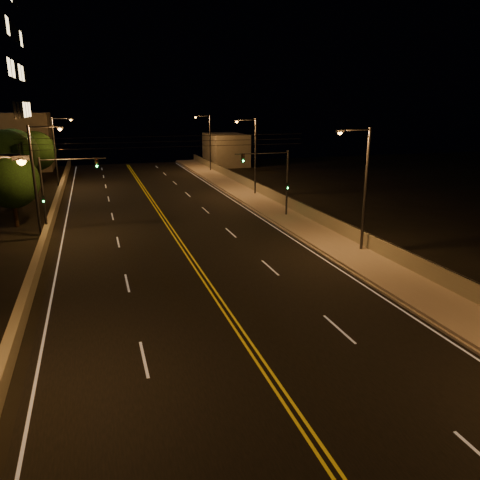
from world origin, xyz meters
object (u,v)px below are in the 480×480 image
object	(u,v)px
streetlight_6	(57,148)
streetlight_1	(362,182)
streetlight_2	(253,152)
tree_1	(7,158)
traffic_signal_right	(277,176)
streetlight_5	(38,174)
tree_0	(11,181)
tree_2	(14,154)
traffic_signal_left	(56,186)
streetlight_3	(208,139)
tree_3	(36,151)

from	to	relation	value
streetlight_6	streetlight_1	bearing A→B (deg)	-58.61
streetlight_2	tree_1	size ratio (longest dim) A/B	1.12
streetlight_6	traffic_signal_right	world-z (taller)	streetlight_6
streetlight_5	tree_0	world-z (taller)	streetlight_5
streetlight_2	streetlight_6	bearing A→B (deg)	150.26
streetlight_6	tree_1	distance (m)	10.12
streetlight_5	tree_1	xyz separation A→B (m)	(-4.37, 15.15, -0.16)
streetlight_2	tree_2	xyz separation A→B (m)	(-25.94, 9.02, -0.27)
streetlight_1	traffic_signal_left	world-z (taller)	streetlight_1
streetlight_2	streetlight_3	distance (m)	21.36
streetlight_2	traffic_signal_left	bearing A→B (deg)	-151.24
tree_1	tree_0	bearing A→B (deg)	-80.56
traffic_signal_right	tree_1	size ratio (longest dim) A/B	0.80
tree_3	streetlight_3	bearing A→B (deg)	11.17
streetlight_2	tree_0	bearing A→B (deg)	-162.93
tree_3	tree_1	bearing A→B (deg)	-96.06
streetlight_6	traffic_signal_right	size ratio (longest dim) A/B	1.40
tree_0	tree_2	bearing A→B (deg)	96.58
traffic_signal_left	tree_0	bearing A→B (deg)	134.69
streetlight_6	tree_3	world-z (taller)	streetlight_6
streetlight_1	tree_1	bearing A→B (deg)	134.79
streetlight_5	streetlight_6	xyz separation A→B (m)	(0.00, 24.27, 0.00)
streetlight_3	tree_1	xyz separation A→B (m)	(-25.79, -18.24, -0.16)
tree_0	tree_3	size ratio (longest dim) A/B	0.90
tree_0	traffic_signal_left	bearing A→B (deg)	-45.31
streetlight_1	streetlight_5	size ratio (longest dim) A/B	1.00
streetlight_3	traffic_signal_right	bearing A→B (deg)	-92.64
traffic_signal_right	tree_1	distance (m)	28.19
streetlight_1	tree_3	distance (m)	46.35
streetlight_6	tree_2	world-z (taller)	streetlight_6
traffic_signal_right	tree_1	world-z (taller)	tree_1
tree_2	tree_3	xyz separation A→B (m)	(1.57, 7.53, -0.41)
tree_1	streetlight_2	bearing A→B (deg)	-6.89
streetlight_2	tree_0	xyz separation A→B (m)	(-24.05, -7.38, -1.11)
streetlight_3	tree_1	world-z (taller)	streetlight_3
traffic_signal_left	tree_1	xyz separation A→B (m)	(-5.47, 14.27, 0.98)
streetlight_1	tree_0	size ratio (longest dim) A/B	1.39
streetlight_6	traffic_signal_left	xyz separation A→B (m)	(1.10, -23.39, -1.14)
streetlight_6	streetlight_2	bearing A→B (deg)	-29.74
streetlight_2	traffic_signal_left	size ratio (longest dim) A/B	1.40
streetlight_1	tree_0	xyz separation A→B (m)	(-24.05, 15.48, -1.11)
tree_0	tree_2	world-z (taller)	tree_2
streetlight_1	streetlight_2	distance (m)	22.87
streetlight_1	traffic_signal_left	bearing A→B (deg)	150.03
streetlight_1	tree_1	size ratio (longest dim) A/B	1.12
traffic_signal_left	tree_3	bearing A→B (deg)	98.32
streetlight_2	tree_0	world-z (taller)	streetlight_2
streetlight_5	streetlight_2	bearing A→B (deg)	29.33
streetlight_1	tree_1	xyz separation A→B (m)	(-25.79, 25.98, -0.16)
streetlight_3	tree_1	bearing A→B (deg)	-144.73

